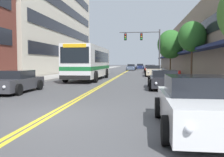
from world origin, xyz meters
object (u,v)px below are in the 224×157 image
at_px(car_red_parked_right_far, 150,69).
at_px(street_tree_right_mid, 192,37).
at_px(car_champagne_parked_right_mid, 153,71).
at_px(car_navy_moving_lead, 140,67).
at_px(street_tree_right_far, 171,44).
at_px(car_silver_parked_left_mid, 94,70).
at_px(car_dark_grey_parked_left_near, 14,82).
at_px(car_white_parked_right_foreground, 198,105).
at_px(fire_hydrant, 179,76).
at_px(traffic_signal_mast, 145,43).
at_px(car_slate_blue_moving_second, 131,67).
at_px(city_bus, 89,61).
at_px(car_charcoal_parked_right_end, 164,80).

distance_m(car_red_parked_right_far, street_tree_right_mid, 20.43).
bearing_deg(car_champagne_parked_right_mid, car_navy_moving_lead, 93.35).
height_order(car_red_parked_right_far, street_tree_right_far, street_tree_right_far).
distance_m(car_silver_parked_left_mid, street_tree_right_far, 11.81).
xyz_separation_m(car_dark_grey_parked_left_near, car_white_parked_right_foreground, (8.68, -6.94, 0.05)).
relative_size(car_champagne_parked_right_mid, fire_hydrant, 4.84).
bearing_deg(traffic_signal_mast, car_dark_grey_parked_left_near, -110.56).
bearing_deg(street_tree_right_far, fire_hydrant, -93.25).
bearing_deg(car_slate_blue_moving_second, car_navy_moving_lead, 78.81).
xyz_separation_m(car_slate_blue_moving_second, street_tree_right_mid, (6.88, -30.59, 3.42)).
distance_m(city_bus, car_champagne_parked_right_mid, 9.65).
relative_size(street_tree_right_mid, fire_hydrant, 5.73).
bearing_deg(car_charcoal_parked_right_end, car_navy_moving_lead, 92.39).
relative_size(car_slate_blue_moving_second, street_tree_right_mid, 0.91).
bearing_deg(street_tree_right_mid, car_white_parked_right_foreground, -100.10).
xyz_separation_m(city_bus, car_dark_grey_parked_left_near, (-2.06, -10.78, -1.22)).
xyz_separation_m(traffic_signal_mast, street_tree_right_far, (3.42, 1.05, -0.16)).
xyz_separation_m(car_dark_grey_parked_left_near, car_charcoal_parked_right_end, (8.66, 3.08, -0.01)).
bearing_deg(street_tree_right_far, car_dark_grey_parked_left_near, -117.32).
bearing_deg(city_bus, car_slate_blue_moving_second, 84.71).
bearing_deg(fire_hydrant, car_navy_moving_lead, 94.72).
relative_size(car_dark_grey_parked_left_near, car_charcoal_parked_right_end, 1.02).
bearing_deg(street_tree_right_mid, car_slate_blue_moving_second, 102.68).
distance_m(car_dark_grey_parked_left_near, car_navy_moving_lead, 50.55).
relative_size(car_navy_moving_lead, traffic_signal_mast, 0.70).
xyz_separation_m(car_red_parked_right_far, fire_hydrant, (1.65, -22.76, 0.01)).
xyz_separation_m(car_silver_parked_left_mid, traffic_signal_mast, (7.62, -3.25, 3.72)).
xyz_separation_m(car_slate_blue_moving_second, street_tree_right_far, (6.22, -19.27, 3.53)).
distance_m(city_bus, street_tree_right_mid, 9.93).
xyz_separation_m(car_charcoal_parked_right_end, fire_hydrant, (1.58, 4.12, 0.03)).
xyz_separation_m(car_red_parked_right_far, car_charcoal_parked_right_end, (0.07, -26.87, -0.01)).
height_order(car_champagne_parked_right_mid, traffic_signal_mast, traffic_signal_mast).
xyz_separation_m(car_navy_moving_lead, street_tree_right_far, (4.35, -28.73, 3.52)).
xyz_separation_m(traffic_signal_mast, street_tree_right_mid, (4.09, -10.26, -0.27)).
bearing_deg(car_charcoal_parked_right_end, traffic_signal_mast, 93.45).
bearing_deg(street_tree_right_mid, car_red_parked_right_far, 98.93).
relative_size(car_dark_grey_parked_left_near, car_red_parked_right_far, 0.91).
bearing_deg(traffic_signal_mast, car_navy_moving_lead, 91.78).
bearing_deg(car_dark_grey_parked_left_near, car_charcoal_parked_right_end, 19.59).
height_order(car_champagne_parked_right_mid, car_red_parked_right_far, car_champagne_parked_right_mid).
bearing_deg(car_champagne_parked_right_mid, car_slate_blue_moving_second, 99.34).
xyz_separation_m(car_silver_parked_left_mid, car_red_parked_right_far, (8.59, 6.38, -0.00)).
xyz_separation_m(street_tree_right_mid, fire_hydrant, (-1.47, -2.87, -3.44)).
bearing_deg(car_white_parked_right_foreground, car_slate_blue_moving_second, 94.63).
bearing_deg(street_tree_right_far, car_slate_blue_moving_second, 107.87).
distance_m(car_champagne_parked_right_mid, car_navy_moving_lead, 32.37).
height_order(car_red_parked_right_far, car_slate_blue_moving_second, car_slate_blue_moving_second).
height_order(car_dark_grey_parked_left_near, traffic_signal_mast, traffic_signal_mast).
bearing_deg(street_tree_right_mid, car_navy_moving_lead, 97.14).
xyz_separation_m(car_white_parked_right_foreground, fire_hydrant, (1.56, 14.14, -0.03)).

